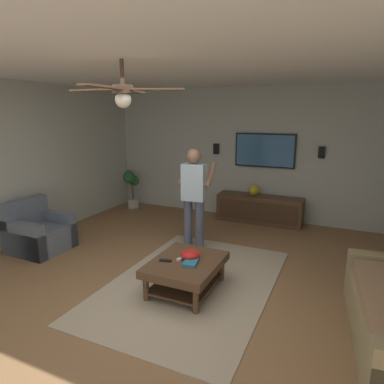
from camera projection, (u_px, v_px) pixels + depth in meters
ground_plane at (161, 298)px, 4.06m from camera, size 8.80×8.80×0.00m
wall_back_tv at (248, 154)px, 7.04m from camera, size 0.10×6.29×2.69m
ceiling_slab at (156, 55)px, 3.44m from camera, size 7.53×6.29×0.10m
area_rug at (193, 283)px, 4.41m from camera, size 2.97×1.97×0.01m
armchair at (39, 233)px, 5.45m from camera, size 0.80×0.81×0.82m
coffee_table at (186, 268)px, 4.17m from camera, size 1.00×0.80×0.40m
media_console at (259, 209)px, 6.84m from camera, size 0.45×1.70×0.55m
tv at (265, 150)px, 6.79m from camera, size 0.05×1.21×0.68m
person_standing at (194, 193)px, 5.37m from camera, size 0.57×0.58×1.64m
potted_plant_tall at (131, 184)px, 7.81m from camera, size 0.43×0.29×0.90m
bowl at (190, 254)px, 4.20m from camera, size 0.25×0.25×0.11m
remote_white at (182, 258)px, 4.19m from camera, size 0.16×0.09×0.02m
remote_black at (166, 260)px, 4.12m from camera, size 0.08×0.16×0.02m
book at (191, 263)px, 4.05m from camera, size 0.24×0.19×0.04m
vase_round at (254, 190)px, 6.81m from camera, size 0.22×0.22×0.22m
wall_speaker_left at (322, 152)px, 6.36m from camera, size 0.06×0.12×0.22m
wall_speaker_right at (216, 149)px, 7.23m from camera, size 0.06×0.12×0.22m
ceiling_fan at (123, 92)px, 3.30m from camera, size 1.19×1.17×0.46m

